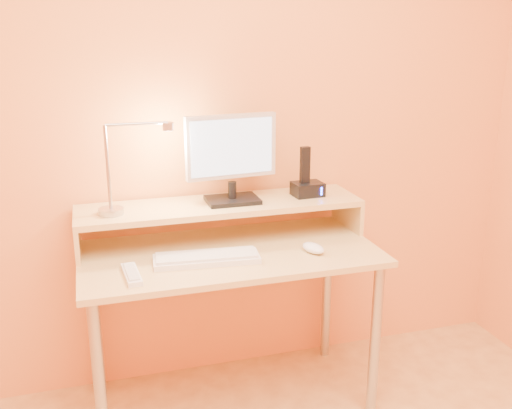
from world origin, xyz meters
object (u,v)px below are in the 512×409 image
object	(u,v)px
keyboard	(207,259)
remote_control	(132,274)
monitor_panel	(231,146)
phone_dock	(308,189)
lamp_base	(111,211)
mouse	(313,248)

from	to	relation	value
keyboard	remote_control	bearing A→B (deg)	-162.69
monitor_panel	phone_dock	xyz separation A→B (m)	(0.34, -0.01, -0.21)
phone_dock	monitor_panel	bearing A→B (deg)	175.03
lamp_base	remote_control	size ratio (longest dim) A/B	0.52
phone_dock	remote_control	bearing A→B (deg)	-162.72
monitor_panel	lamp_base	xyz separation A→B (m)	(-0.50, -0.04, -0.23)
monitor_panel	keyboard	bearing A→B (deg)	-129.58
monitor_panel	keyboard	world-z (taller)	monitor_panel
monitor_panel	phone_dock	size ratio (longest dim) A/B	3.00
monitor_panel	keyboard	distance (m)	0.49
mouse	remote_control	bearing A→B (deg)	164.03
phone_dock	mouse	world-z (taller)	phone_dock
keyboard	remote_control	size ratio (longest dim) A/B	2.12
lamp_base	keyboard	world-z (taller)	lamp_base
mouse	remote_control	world-z (taller)	mouse
lamp_base	keyboard	xyz separation A→B (m)	(0.34, -0.21, -0.16)
lamp_base	mouse	bearing A→B (deg)	-17.02
mouse	phone_dock	bearing A→B (deg)	55.52
remote_control	phone_dock	bearing A→B (deg)	16.63
phone_dock	remote_control	distance (m)	0.87
keyboard	phone_dock	bearing A→B (deg)	30.57
phone_dock	remote_control	xyz separation A→B (m)	(-0.80, -0.30, -0.18)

